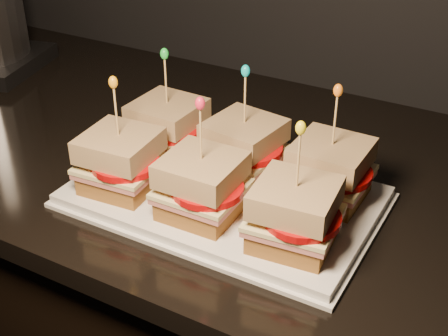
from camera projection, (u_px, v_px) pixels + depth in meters
The scene contains 45 objects.
granite_slab at pixel (393, 212), 0.87m from camera, with size 2.60×0.66×0.03m, color black.
platter at pixel (224, 197), 0.86m from camera, with size 0.40×0.25×0.02m, color white.
platter_rim at pixel (224, 200), 0.86m from camera, with size 0.42×0.26×0.01m, color white.
sandwich_0_bread_bot at pixel (169, 143), 0.94m from camera, with size 0.09×0.09×0.03m, color brown.
sandwich_0_ham at pixel (168, 134), 0.93m from camera, with size 0.10×0.10×0.01m, color #BE5655.
sandwich_0_cheese at pixel (168, 130), 0.93m from camera, with size 0.10×0.10×0.01m, color beige.
sandwich_0_tomato at pixel (173, 128), 0.92m from camera, with size 0.09×0.09×0.01m, color #B30809.
sandwich_0_bread_top at pixel (167, 113), 0.91m from camera, with size 0.09×0.09×0.03m, color #5B2F0F.
sandwich_0_pick at pixel (166, 84), 0.89m from camera, with size 0.00×0.00×0.09m, color tan.
sandwich_0_frill at pixel (164, 54), 0.87m from camera, with size 0.01×0.01×0.02m, color green.
sandwich_1_bread_bot at pixel (244, 165), 0.89m from camera, with size 0.09×0.09×0.03m, color brown.
sandwich_1_ham at pixel (244, 154), 0.88m from camera, with size 0.10×0.10×0.01m, color #BE5655.
sandwich_1_cheese at pixel (244, 150), 0.88m from camera, with size 0.10×0.10×0.01m, color beige.
sandwich_1_tomato at pixel (250, 149), 0.86m from camera, with size 0.09×0.09×0.01m, color #B30809.
sandwich_1_bread_top at pixel (244, 132), 0.86m from camera, with size 0.09×0.09×0.03m, color #5B2F0F.
sandwich_1_pick at pixel (245, 102), 0.84m from camera, with size 0.00×0.00×0.09m, color tan.
sandwich_1_frill at pixel (245, 71), 0.81m from camera, with size 0.01×0.01×0.02m, color #0BABB4.
sandwich_2_bread_bot at pixel (328, 188), 0.83m from camera, with size 0.09×0.09×0.03m, color brown.
sandwich_2_ham at pixel (329, 178), 0.83m from camera, with size 0.10×0.10×0.01m, color #BE5655.
sandwich_2_cheese at pixel (330, 173), 0.82m from camera, with size 0.10×0.10×0.01m, color beige.
sandwich_2_tomato at pixel (337, 173), 0.81m from camera, with size 0.09×0.09×0.01m, color #B30809.
sandwich_2_bread_top at pixel (331, 155), 0.81m from camera, with size 0.09×0.09×0.03m, color #5B2F0F.
sandwich_2_pick at pixel (335, 123), 0.78m from camera, with size 0.00×0.00×0.09m, color tan.
sandwich_2_frill at pixel (338, 90), 0.76m from camera, with size 0.01×0.01×0.02m, color orange.
sandwich_3_bread_bot at pixel (123, 178), 0.86m from camera, with size 0.09×0.09×0.03m, color brown.
sandwich_3_ham at pixel (122, 168), 0.85m from camera, with size 0.10×0.10×0.01m, color #BE5655.
sandwich_3_cheese at pixel (121, 164), 0.84m from camera, with size 0.10×0.10×0.01m, color beige.
sandwich_3_tomato at pixel (125, 163), 0.83m from camera, with size 0.09×0.09×0.01m, color #B30809.
sandwich_3_bread_top at pixel (119, 146), 0.83m from camera, with size 0.09×0.09×0.03m, color #5B2F0F.
sandwich_3_pick at pixel (116, 114), 0.81m from camera, with size 0.00×0.00×0.09m, color tan.
sandwich_3_frill at pixel (113, 82), 0.78m from camera, with size 0.01×0.01×0.02m, color orange.
sandwich_4_bread_bot at pixel (202, 204), 0.80m from camera, with size 0.09×0.09×0.03m, color brown.
sandwich_4_ham at pixel (202, 193), 0.79m from camera, with size 0.10×0.10×0.01m, color #BE5655.
sandwich_4_cheese at pixel (202, 189), 0.79m from camera, with size 0.10×0.10×0.01m, color beige.
sandwich_4_tomato at pixel (208, 188), 0.78m from camera, with size 0.09×0.09×0.01m, color #B30809.
sandwich_4_bread_top at pixel (201, 170), 0.78m from camera, with size 0.09×0.09×0.03m, color #5B2F0F.
sandwich_4_pick at pixel (201, 137), 0.75m from camera, with size 0.00×0.00×0.09m, color tan.
sandwich_4_frill at pixel (200, 103), 0.73m from camera, with size 0.01×0.01×0.02m, color #E92341.
sandwich_5_bread_bot at pixel (293, 233), 0.75m from camera, with size 0.09×0.09×0.03m, color brown.
sandwich_5_ham at pixel (294, 222), 0.74m from camera, with size 0.10×0.10×0.01m, color #BE5655.
sandwich_5_cheese at pixel (294, 217), 0.74m from camera, with size 0.10×0.10×0.01m, color beige.
sandwich_5_tomato at pixel (302, 218), 0.72m from camera, with size 0.09×0.09×0.01m, color #B30809.
sandwich_5_bread_top at pixel (296, 198), 0.72m from camera, with size 0.09×0.09×0.03m, color #5B2F0F.
sandwich_5_pick at pixel (298, 164), 0.70m from camera, with size 0.00×0.00×0.09m, color tan.
sandwich_5_frill at pixel (301, 128), 0.67m from camera, with size 0.01×0.01×0.02m, color yellow.
Camera 1 is at (0.92, 0.94, 1.36)m, focal length 50.00 mm.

